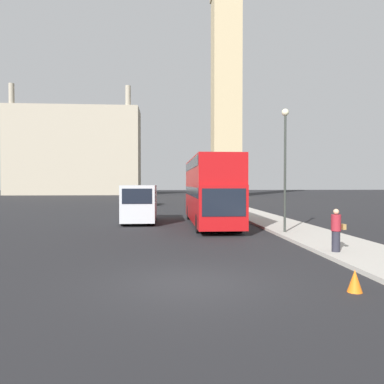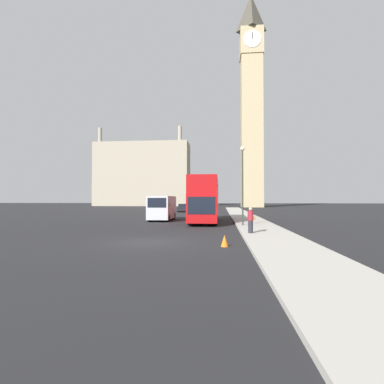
% 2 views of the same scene
% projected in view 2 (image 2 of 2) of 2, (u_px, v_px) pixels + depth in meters
% --- Properties ---
extents(ground_plane, '(300.00, 300.00, 0.00)m').
position_uv_depth(ground_plane, '(148.00, 242.00, 15.47)').
color(ground_plane, black).
extents(sidewalk_strip, '(3.21, 120.00, 0.15)m').
position_uv_depth(sidewalk_strip, '(279.00, 242.00, 14.84)').
color(sidewalk_strip, '#ADA89E').
rests_on(sidewalk_strip, ground_plane).
extents(clock_tower, '(6.30, 6.47, 60.15)m').
position_uv_depth(clock_tower, '(251.00, 97.00, 83.88)').
color(clock_tower, tan).
rests_on(clock_tower, ground_plane).
extents(building_block_distant, '(30.93, 10.29, 25.49)m').
position_uv_depth(building_block_distant, '(143.00, 175.00, 100.28)').
color(building_block_distant, '#9E937F').
rests_on(building_block_distant, ground_plane).
extents(red_double_decker_bus, '(2.51, 11.04, 4.20)m').
position_uv_depth(red_double_decker_bus, '(205.00, 198.00, 29.02)').
color(red_double_decker_bus, '#A80F11').
rests_on(red_double_decker_bus, ground_plane).
extents(white_van, '(2.16, 5.33, 2.53)m').
position_uv_depth(white_van, '(162.00, 207.00, 31.10)').
color(white_van, '#B2B7BC').
rests_on(white_van, ground_plane).
extents(pedestrian, '(0.51, 0.35, 1.56)m').
position_uv_depth(pedestrian, '(251.00, 220.00, 18.26)').
color(pedestrian, '#23232D').
rests_on(pedestrian, sidewalk_strip).
extents(street_lamp, '(0.36, 0.36, 6.31)m').
position_uv_depth(street_lamp, '(243.00, 174.00, 23.94)').
color(street_lamp, '#2D332D').
rests_on(street_lamp, sidewalk_strip).
extents(parked_sedan, '(1.88, 4.77, 1.40)m').
position_uv_depth(parked_sedan, '(184.00, 208.00, 52.63)').
color(parked_sedan, black).
rests_on(parked_sedan, ground_plane).
extents(traffic_cone, '(0.36, 0.36, 0.55)m').
position_uv_depth(traffic_cone, '(225.00, 241.00, 13.95)').
color(traffic_cone, orange).
rests_on(traffic_cone, ground_plane).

